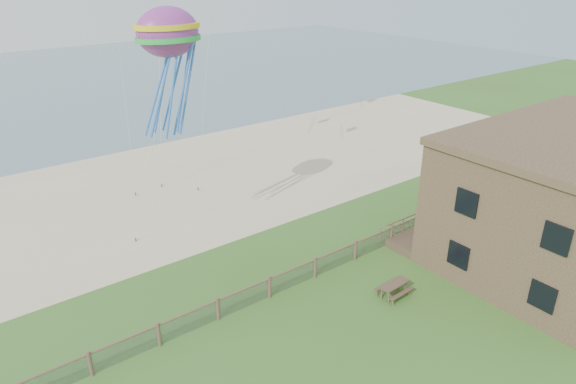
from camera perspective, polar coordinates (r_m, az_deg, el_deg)
name	(u,v)px	position (r m, az deg, el deg)	size (l,w,h in m)	color
ground	(399,336)	(24.92, 12.20, -15.32)	(160.00, 160.00, 0.00)	#3C6020
sand_beach	(181,184)	(40.34, -11.75, 0.84)	(72.00, 20.00, 0.02)	#C1B08B
ocean	(39,85)	(80.89, -25.96, 10.64)	(160.00, 68.00, 0.02)	slate
chainlink_fence	(315,268)	(27.98, 3.01, -8.49)	(36.20, 0.20, 1.25)	brown
motel	(576,201)	(32.71, 29.37, -0.88)	(15.00, 10.00, 7.00)	#452D25
motel_deck	(474,215)	(36.41, 19.96, -2.38)	(15.00, 2.00, 0.50)	brown
picnic_table	(394,290)	(27.18, 11.69, -10.59)	(1.69, 1.28, 0.71)	brown
octopus_kite	(171,69)	(27.35, -12.84, 13.21)	(3.37, 2.38, 6.95)	#F64126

